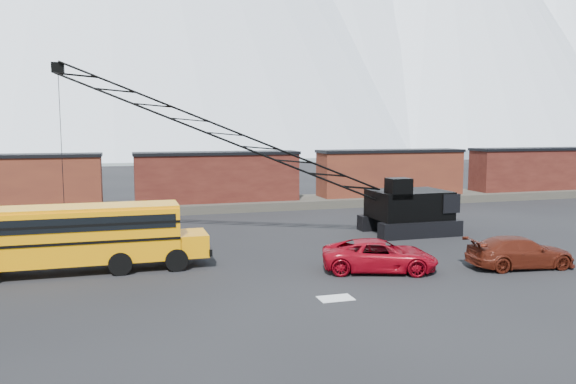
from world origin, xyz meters
name	(u,v)px	position (x,y,z in m)	size (l,w,h in m)	color
ground	(295,275)	(0.00, 0.00, 0.00)	(160.00, 160.00, 0.00)	black
gravel_berm	(218,205)	(0.00, 22.00, 0.35)	(120.00, 5.00, 0.70)	#4A463D
boxcar_west_near	(8,182)	(-16.00, 22.00, 2.76)	(13.70, 3.10, 4.17)	#4B1F15
boxcar_mid	(218,177)	(0.00, 22.00, 2.76)	(13.70, 3.10, 4.17)	#531F17
boxcar_east_near	(390,173)	(16.00, 22.00, 2.76)	(13.70, 3.10, 4.17)	#4B1F15
boxcar_east_far	(536,169)	(32.00, 22.00, 2.76)	(13.70, 3.10, 4.17)	#531F17
snow_patch	(336,298)	(0.50, -4.00, 0.01)	(1.40, 0.90, 0.02)	silver
school_bus	(79,235)	(-9.72, 3.38, 1.79)	(11.65, 2.65, 3.19)	orange
red_pickup	(380,255)	(4.12, -0.51, 0.76)	(2.54, 5.50, 1.53)	maroon
maroon_suv	(520,252)	(11.08, -1.84, 0.77)	(2.15, 5.30, 1.54)	#4E180D
crawler_crane	(238,139)	(-0.72, 9.64, 6.17)	(24.59, 5.89, 10.88)	black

